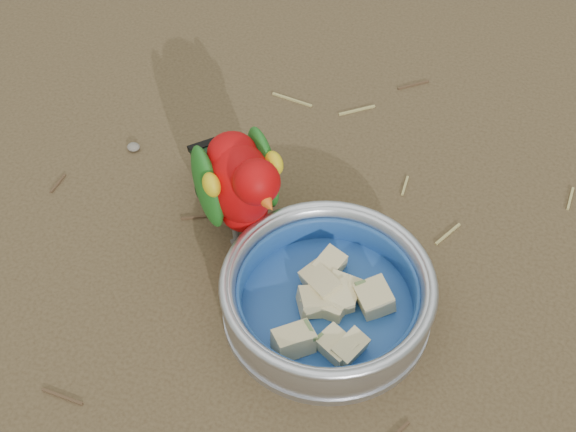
% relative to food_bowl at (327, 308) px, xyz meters
% --- Properties ---
extents(ground, '(60.00, 60.00, 0.00)m').
position_rel_food_bowl_xyz_m(ground, '(0.01, -0.01, -0.01)').
color(ground, '#4C3C25').
extents(food_bowl, '(0.24, 0.24, 0.02)m').
position_rel_food_bowl_xyz_m(food_bowl, '(0.00, 0.00, 0.00)').
color(food_bowl, '#B2B2BA').
rests_on(food_bowl, ground).
extents(bowl_wall, '(0.24, 0.24, 0.04)m').
position_rel_food_bowl_xyz_m(bowl_wall, '(0.00, 0.00, 0.03)').
color(bowl_wall, '#B2B2BA').
rests_on(bowl_wall, food_bowl).
extents(fruit_wedges, '(0.14, 0.14, 0.03)m').
position_rel_food_bowl_xyz_m(fruit_wedges, '(0.00, 0.00, 0.02)').
color(fruit_wedges, '#CBB881').
rests_on(fruit_wedges, food_bowl).
extents(lory_parrot, '(0.20, 0.21, 0.16)m').
position_rel_food_bowl_xyz_m(lory_parrot, '(-0.13, 0.08, 0.07)').
color(lory_parrot, '#A80406').
rests_on(lory_parrot, ground).
extents(ground_debris, '(0.90, 0.80, 0.01)m').
position_rel_food_bowl_xyz_m(ground_debris, '(0.03, 0.09, -0.01)').
color(ground_debris, tan).
rests_on(ground_debris, ground).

